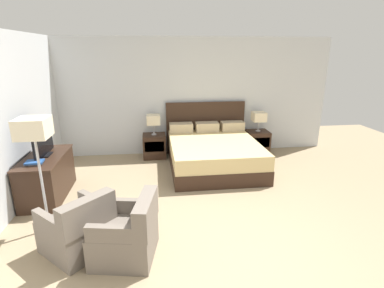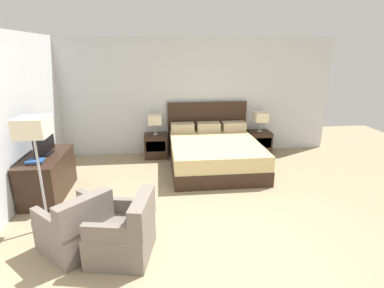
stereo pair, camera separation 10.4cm
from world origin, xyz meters
name	(u,v)px [view 2 (the right image)]	position (x,y,z in m)	size (l,w,h in m)	color
ground_plane	(218,264)	(0.00, 0.00, 0.00)	(11.93, 11.93, 0.00)	#998466
wall_back	(186,97)	(0.00, 4.01, 1.31)	(6.76, 0.06, 2.61)	silver
wall_left	(7,124)	(-2.81, 1.69, 1.31)	(0.06, 5.78, 2.61)	silver
bed	(214,152)	(0.48, 2.95, 0.31)	(1.83, 2.09, 1.20)	#332116
nightstand_left	(156,146)	(-0.72, 3.69, 0.26)	(0.50, 0.45, 0.53)	#332116
nightstand_right	(259,142)	(1.68, 3.69, 0.26)	(0.50, 0.45, 0.53)	#332116
table_lamp_left	(155,120)	(-0.72, 3.69, 0.87)	(0.29, 0.29, 0.45)	#B7B7BC
table_lamp_right	(261,117)	(1.68, 3.69, 0.87)	(0.29, 0.29, 0.45)	#B7B7BC
dresser	(48,175)	(-2.47, 1.99, 0.36)	(0.58, 1.26, 0.70)	#332116
tv	(43,138)	(-2.47, 2.04, 0.98)	(0.18, 0.80, 0.59)	black
book_red_cover	(37,162)	(-2.46, 1.63, 0.71)	(0.18, 0.17, 0.03)	#383333
book_blue_cover	(35,161)	(-2.48, 1.63, 0.74)	(0.24, 0.18, 0.03)	#234C8E
armchair_by_window	(76,228)	(-1.64, 0.46, 0.28)	(0.97, 0.97, 0.76)	#70665B
armchair_companion	(124,234)	(-1.05, 0.28, 0.28)	(0.80, 0.80, 0.76)	#70665B
floor_lamp	(33,135)	(-2.16, 0.96, 1.32)	(0.37, 0.37, 1.54)	#B7B7BC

